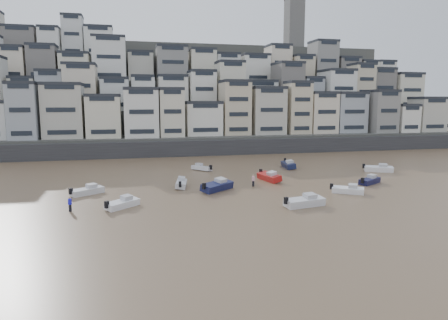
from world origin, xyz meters
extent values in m
plane|color=brown|center=(0.00, 0.00, 0.00)|extent=(400.00, 400.00, 0.00)
cube|color=#38383A|center=(10.00, 65.00, 1.75)|extent=(140.00, 3.00, 3.50)
cube|color=#4C4C47|center=(15.00, 72.00, 2.00)|extent=(140.00, 14.00, 4.00)
cube|color=#4C4C47|center=(15.00, 84.00, 5.00)|extent=(140.00, 14.00, 10.00)
cube|color=#4C4C47|center=(15.00, 96.00, 9.00)|extent=(140.00, 14.00, 18.00)
cube|color=#4C4C47|center=(15.00, 108.00, 13.00)|extent=(140.00, 16.00, 26.00)
cube|color=#4C4C47|center=(15.00, 122.00, 16.00)|extent=(140.00, 18.00, 32.00)
cube|color=#66635E|center=(55.00, 120.00, 41.00)|extent=(6.00, 6.00, 18.00)
camera|label=1|loc=(-6.31, -25.24, 12.34)|focal=32.00mm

